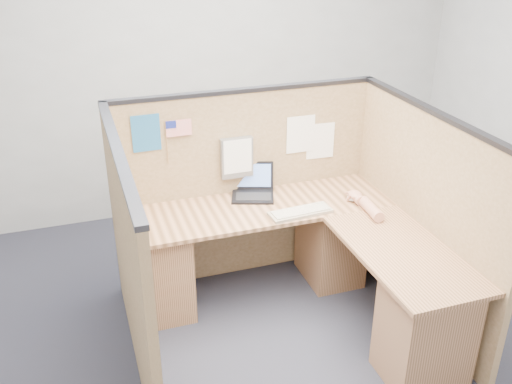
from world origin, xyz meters
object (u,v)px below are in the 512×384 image
object	(u,v)px
l_desk	(301,269)
mouse	(354,198)
laptop	(250,188)
keyboard	(300,212)

from	to	relation	value
l_desk	mouse	size ratio (longest dim) A/B	16.38
l_desk	mouse	bearing A→B (deg)	25.92
laptop	keyboard	world-z (taller)	laptop
l_desk	mouse	world-z (taller)	mouse
mouse	l_desk	bearing A→B (deg)	-154.08
keyboard	mouse	world-z (taller)	mouse
l_desk	laptop	world-z (taller)	laptop
keyboard	mouse	distance (m)	0.46
laptop	keyboard	xyz separation A→B (m)	(0.24, -0.41, -0.04)
keyboard	l_desk	bearing A→B (deg)	-111.61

